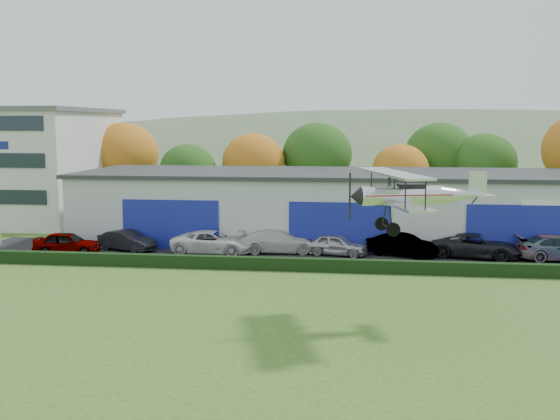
# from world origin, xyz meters

# --- Properties ---
(ground) EXTENTS (300.00, 300.00, 0.00)m
(ground) POSITION_xyz_m (0.00, 0.00, 0.00)
(ground) COLOR #3B5F1E
(ground) RESTS_ON ground
(apron) EXTENTS (48.00, 9.00, 0.05)m
(apron) POSITION_xyz_m (3.00, 21.00, 0.03)
(apron) COLOR black
(apron) RESTS_ON ground
(hedge) EXTENTS (46.00, 0.60, 0.80)m
(hedge) POSITION_xyz_m (3.00, 16.20, 0.40)
(hedge) COLOR black
(hedge) RESTS_ON ground
(hangar) EXTENTS (40.60, 12.60, 5.30)m
(hangar) POSITION_xyz_m (5.00, 27.98, 2.66)
(hangar) COLOR #B2B7BC
(hangar) RESTS_ON ground
(tree_belt) EXTENTS (75.70, 13.22, 10.12)m
(tree_belt) POSITION_xyz_m (0.85, 40.62, 5.61)
(tree_belt) COLOR #3D2614
(tree_belt) RESTS_ON ground
(distant_hills) EXTENTS (430.00, 196.00, 56.00)m
(distant_hills) POSITION_xyz_m (-4.38, 140.00, -13.05)
(distant_hills) COLOR #4C6642
(distant_hills) RESTS_ON ground
(car_0) EXTENTS (4.62, 2.19, 1.53)m
(car_0) POSITION_xyz_m (-13.57, 19.34, 0.81)
(car_0) COLOR gray
(car_0) RESTS_ON apron
(car_1) EXTENTS (4.61, 3.07, 1.44)m
(car_1) POSITION_xyz_m (-9.95, 21.05, 0.77)
(car_1) COLOR black
(car_1) RESTS_ON apron
(car_2) EXTENTS (5.67, 2.66, 1.57)m
(car_2) POSITION_xyz_m (-3.69, 20.77, 0.83)
(car_2) COLOR silver
(car_2) RESTS_ON apron
(car_3) EXTENTS (5.67, 2.72, 1.59)m
(car_3) POSITION_xyz_m (0.78, 21.67, 0.85)
(car_3) COLOR silver
(car_3) RESTS_ON apron
(car_4) EXTENTS (4.54, 2.60, 1.45)m
(car_4) POSITION_xyz_m (4.86, 21.25, 0.78)
(car_4) COLOR silver
(car_4) RESTS_ON apron
(car_5) EXTENTS (5.03, 3.46, 1.57)m
(car_5) POSITION_xyz_m (9.30, 21.43, 0.84)
(car_5) COLOR gray
(car_5) RESTS_ON apron
(car_6) EXTENTS (6.29, 3.99, 1.62)m
(car_6) POSITION_xyz_m (14.18, 21.56, 0.86)
(car_6) COLOR black
(car_6) RESTS_ON apron
(car_7) EXTENTS (5.81, 2.69, 1.64)m
(car_7) POSITION_xyz_m (19.48, 21.33, 0.87)
(car_7) COLOR gray
(car_7) RESTS_ON apron
(biplane) EXTENTS (6.41, 7.26, 2.71)m
(biplane) POSITION_xyz_m (8.78, 6.16, 5.87)
(biplane) COLOR silver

